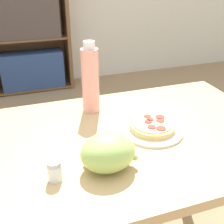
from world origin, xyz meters
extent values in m
cube|color=tan|center=(0.10, 0.05, 0.74)|extent=(1.15, 0.71, 0.03)
cylinder|color=tan|center=(0.62, 0.34, 0.36)|extent=(0.06, 0.06, 0.72)
cylinder|color=white|center=(0.21, 0.05, 0.76)|extent=(0.22, 0.22, 0.01)
cylinder|color=#DBB26B|center=(0.21, 0.05, 0.77)|extent=(0.16, 0.16, 0.02)
cylinder|color=#EACC7A|center=(0.21, 0.05, 0.79)|extent=(0.14, 0.14, 0.00)
cylinder|color=#A83328|center=(0.22, 0.00, 0.79)|extent=(0.03, 0.03, 0.00)
cylinder|color=#A83328|center=(0.21, 0.09, 0.79)|extent=(0.03, 0.03, 0.00)
cylinder|color=#A83328|center=(0.20, 0.02, 0.79)|extent=(0.03, 0.03, 0.00)
cylinder|color=#A83328|center=(0.26, 0.07, 0.79)|extent=(0.03, 0.03, 0.00)
cylinder|color=#A83328|center=(0.20, 0.06, 0.79)|extent=(0.03, 0.03, 0.00)
cylinder|color=#A83328|center=(0.21, 0.07, 0.79)|extent=(0.02, 0.02, 0.00)
cylinder|color=#A83328|center=(0.25, 0.05, 0.79)|extent=(0.03, 0.03, 0.00)
ellipsoid|color=#A8CC66|center=(0.00, -0.10, 0.81)|extent=(0.16, 0.12, 0.11)
sphere|color=#A8CC66|center=(0.01, -0.09, 0.80)|extent=(0.02, 0.02, 0.02)
sphere|color=#A8CC66|center=(0.03, -0.12, 0.79)|extent=(0.03, 0.03, 0.03)
sphere|color=#A8CC66|center=(0.00, -0.07, 0.78)|extent=(0.03, 0.03, 0.03)
sphere|color=#A8CC66|center=(-0.02, -0.09, 0.77)|extent=(0.02, 0.02, 0.02)
sphere|color=#A8CC66|center=(0.07, -0.10, 0.80)|extent=(0.03, 0.03, 0.03)
sphere|color=#A8CC66|center=(0.02, -0.11, 0.77)|extent=(0.03, 0.03, 0.03)
sphere|color=#A8CC66|center=(0.06, -0.09, 0.79)|extent=(0.02, 0.02, 0.02)
sphere|color=#A8CC66|center=(0.08, -0.12, 0.79)|extent=(0.02, 0.02, 0.02)
sphere|color=#A8CC66|center=(-0.05, -0.07, 0.77)|extent=(0.03, 0.03, 0.03)
cylinder|color=pink|center=(0.05, 0.27, 0.88)|extent=(0.07, 0.07, 0.25)
cylinder|color=white|center=(0.05, 0.27, 1.02)|extent=(0.04, 0.04, 0.03)
cylinder|color=white|center=(-0.15, -0.10, 0.78)|extent=(0.04, 0.04, 0.05)
cylinder|color=#B7B7BC|center=(-0.15, -0.10, 0.81)|extent=(0.04, 0.04, 0.01)
cube|color=brown|center=(0.34, 2.45, 0.86)|extent=(0.04, 0.30, 1.72)
cube|color=brown|center=(-0.07, 2.59, 0.86)|extent=(0.87, 0.01, 1.72)
cube|color=brown|center=(-0.07, 2.45, 0.02)|extent=(0.80, 0.29, 0.02)
cube|color=navy|center=(-0.07, 2.43, 0.23)|extent=(0.68, 0.21, 0.40)
cube|color=brown|center=(-0.07, 2.45, 0.58)|extent=(0.80, 0.29, 0.02)
cube|color=#4C423D|center=(-0.07, 2.43, 0.79)|extent=(0.68, 0.21, 0.40)
camera|label=1|loc=(-0.20, -0.72, 1.28)|focal=45.00mm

